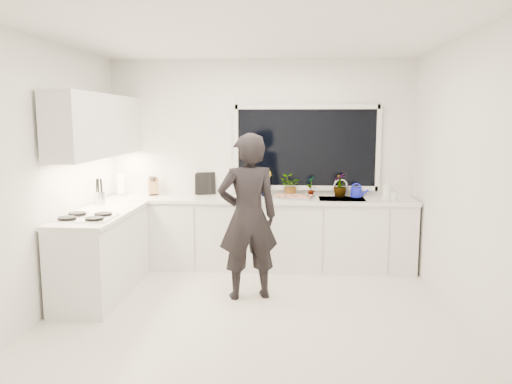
{
  "coord_description": "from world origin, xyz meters",
  "views": [
    {
      "loc": [
        0.39,
        -4.86,
        1.93
      ],
      "look_at": [
        0.03,
        0.4,
        1.15
      ],
      "focal_mm": 35.0,
      "sensor_mm": 36.0,
      "label": 1
    }
  ],
  "objects": [
    {
      "name": "wall_back",
      "position": [
        0.0,
        1.76,
        1.35
      ],
      "size": [
        4.0,
        0.02,
        2.7
      ],
      "primitive_type": "cube",
      "color": "white",
      "rests_on": "ground"
    },
    {
      "name": "countertop_left",
      "position": [
        -1.67,
        0.35,
        0.9
      ],
      "size": [
        0.62,
        1.6,
        0.04
      ],
      "primitive_type": "cube",
      "color": "silver",
      "rests_on": "base_cabinets_left"
    },
    {
      "name": "soap_bottles",
      "position": [
        1.6,
        1.3,
        1.04
      ],
      "size": [
        0.18,
        0.11,
        0.28
      ],
      "color": "#D8BF66",
      "rests_on": "countertop_back"
    },
    {
      "name": "picture_frame_large",
      "position": [
        -0.77,
        1.69,
        1.06
      ],
      "size": [
        0.22,
        0.04,
        0.28
      ],
      "primitive_type": "cube",
      "rotation": [
        0.0,
        0.0,
        0.1
      ],
      "color": "black",
      "rests_on": "countertop_back"
    },
    {
      "name": "pizza",
      "position": [
        0.43,
        1.42,
        0.95
      ],
      "size": [
        0.51,
        0.41,
        0.01
      ],
      "primitive_type": "cube",
      "rotation": [
        0.0,
        0.0,
        -0.22
      ],
      "color": "red",
      "rests_on": "pizza_tray"
    },
    {
      "name": "window",
      "position": [
        0.6,
        1.73,
        1.55
      ],
      "size": [
        1.8,
        0.02,
        1.0
      ],
      "primitive_type": "cube",
      "color": "black",
      "rests_on": "wall_back"
    },
    {
      "name": "faucet",
      "position": [
        1.05,
        1.65,
        1.03
      ],
      "size": [
        0.03,
        0.03,
        0.22
      ],
      "primitive_type": "cylinder",
      "color": "silver",
      "rests_on": "countertop_back"
    },
    {
      "name": "stovetop",
      "position": [
        -1.69,
        -0.0,
        0.94
      ],
      "size": [
        0.56,
        0.48,
        0.03
      ],
      "primitive_type": "cube",
      "color": "black",
      "rests_on": "countertop_left"
    },
    {
      "name": "pizza_tray",
      "position": [
        0.43,
        1.42,
        0.94
      ],
      "size": [
        0.56,
        0.46,
        0.03
      ],
      "primitive_type": "cube",
      "rotation": [
        0.0,
        0.0,
        -0.22
      ],
      "color": "silver",
      "rests_on": "countertop_back"
    },
    {
      "name": "watering_can",
      "position": [
        1.25,
        1.61,
        0.98
      ],
      "size": [
        0.18,
        0.18,
        0.13
      ],
      "primitive_type": "cylinder",
      "rotation": [
        0.0,
        0.0,
        0.34
      ],
      "color": "#161CCF",
      "rests_on": "countertop_back"
    },
    {
      "name": "base_cabinets_back",
      "position": [
        0.0,
        1.45,
        0.44
      ],
      "size": [
        3.92,
        0.58,
        0.88
      ],
      "primitive_type": "cube",
      "color": "white",
      "rests_on": "floor"
    },
    {
      "name": "knife_block",
      "position": [
        -1.43,
        1.59,
        1.03
      ],
      "size": [
        0.16,
        0.14,
        0.22
      ],
      "primitive_type": "cube",
      "rotation": [
        0.0,
        0.0,
        0.41
      ],
      "color": "#925E44",
      "rests_on": "countertop_back"
    },
    {
      "name": "countertop_back",
      "position": [
        0.0,
        1.44,
        0.9
      ],
      "size": [
        3.94,
        0.62,
        0.04
      ],
      "primitive_type": "cube",
      "color": "silver",
      "rests_on": "base_cabinets_back"
    },
    {
      "name": "picture_frame_small",
      "position": [
        -0.73,
        1.69,
        1.07
      ],
      "size": [
        0.24,
        0.1,
        0.3
      ],
      "primitive_type": "cube",
      "rotation": [
        0.0,
        0.0,
        0.32
      ],
      "color": "black",
      "rests_on": "countertop_back"
    },
    {
      "name": "utensil_crock",
      "position": [
        -1.85,
        0.8,
        1.0
      ],
      "size": [
        0.15,
        0.15,
        0.16
      ],
      "primitive_type": "cylinder",
      "rotation": [
        0.0,
        0.0,
        0.17
      ],
      "color": "silver",
      "rests_on": "countertop_left"
    },
    {
      "name": "wall_left",
      "position": [
        -2.01,
        0.0,
        1.35
      ],
      "size": [
        0.02,
        3.5,
        2.7
      ],
      "primitive_type": "cube",
      "color": "white",
      "rests_on": "ground"
    },
    {
      "name": "ceiling",
      "position": [
        0.0,
        0.0,
        2.71
      ],
      "size": [
        4.0,
        3.5,
        0.02
      ],
      "primitive_type": "cube",
      "color": "white",
      "rests_on": "wall_back"
    },
    {
      "name": "herb_plants",
      "position": [
        0.49,
        1.61,
        1.07
      ],
      "size": [
        1.19,
        0.27,
        0.33
      ],
      "color": "#26662D",
      "rests_on": "countertop_back"
    },
    {
      "name": "upper_cabinets",
      "position": [
        -1.79,
        0.7,
        1.85
      ],
      "size": [
        0.34,
        2.1,
        0.7
      ],
      "primitive_type": "cube",
      "color": "white",
      "rests_on": "wall_left"
    },
    {
      "name": "floor",
      "position": [
        0.0,
        0.0,
        -0.01
      ],
      "size": [
        4.0,
        3.5,
        0.02
      ],
      "primitive_type": "cube",
      "color": "beige",
      "rests_on": "ground"
    },
    {
      "name": "sink",
      "position": [
        1.05,
        1.45,
        0.87
      ],
      "size": [
        0.58,
        0.42,
        0.14
      ],
      "primitive_type": "cube",
      "color": "silver",
      "rests_on": "countertop_back"
    },
    {
      "name": "base_cabinets_left",
      "position": [
        -1.67,
        0.35,
        0.44
      ],
      "size": [
        0.58,
        1.6,
        0.88
      ],
      "primitive_type": "cube",
      "color": "white",
      "rests_on": "floor"
    },
    {
      "name": "paper_towel_roll",
      "position": [
        -1.85,
        1.55,
        1.05
      ],
      "size": [
        0.12,
        0.12,
        0.26
      ],
      "primitive_type": "cylinder",
      "rotation": [
        0.0,
        0.0,
        -0.13
      ],
      "color": "white",
      "rests_on": "countertop_back"
    },
    {
      "name": "wall_right",
      "position": [
        2.01,
        0.0,
        1.35
      ],
      "size": [
        0.02,
        3.5,
        2.7
      ],
      "primitive_type": "cube",
      "color": "white",
      "rests_on": "ground"
    },
    {
      "name": "person",
      "position": [
        -0.05,
        0.33,
        0.89
      ],
      "size": [
        0.74,
        0.59,
        1.78
      ],
      "primitive_type": "imported",
      "rotation": [
        0.0,
        0.0,
        3.43
      ],
      "color": "black",
      "rests_on": "floor"
    }
  ]
}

